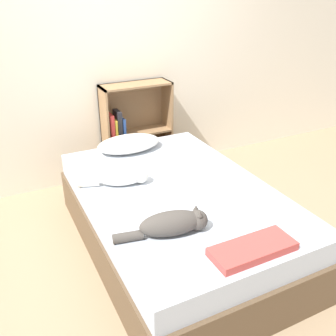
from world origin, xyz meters
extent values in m
plane|color=#997F60|center=(0.00, 0.00, 0.00)|extent=(8.00, 8.00, 0.00)
cube|color=silver|center=(0.00, 1.45, 1.25)|extent=(8.00, 0.06, 2.50)
cube|color=brown|center=(0.00, 0.00, 0.17)|extent=(1.32, 2.03, 0.34)
cube|color=#B2BCCC|center=(0.00, 0.00, 0.43)|extent=(1.28, 1.97, 0.18)
ellipsoid|color=white|center=(-0.06, 0.82, 0.59)|extent=(0.58, 0.34, 0.13)
ellipsoid|color=white|center=(-0.35, 0.24, 0.60)|extent=(0.39, 0.27, 0.15)
sphere|color=white|center=(-0.21, 0.19, 0.59)|extent=(0.11, 0.11, 0.11)
cone|color=white|center=(-0.20, 0.22, 0.65)|extent=(0.04, 0.04, 0.03)
cone|color=white|center=(-0.22, 0.16, 0.65)|extent=(0.04, 0.04, 0.03)
cylinder|color=white|center=(-0.58, 0.32, 0.55)|extent=(0.17, 0.11, 0.06)
ellipsoid|color=#47423D|center=(-0.29, -0.48, 0.60)|extent=(0.42, 0.23, 0.15)
sphere|color=#47423D|center=(-0.13, -0.51, 0.59)|extent=(0.13, 0.13, 0.13)
cone|color=#47423D|center=(-0.12, -0.47, 0.66)|extent=(0.04, 0.04, 0.03)
cone|color=#47423D|center=(-0.13, -0.54, 0.66)|extent=(0.04, 0.04, 0.03)
cylinder|color=#47423D|center=(-0.55, -0.43, 0.55)|extent=(0.18, 0.09, 0.06)
cube|color=#8E6B47|center=(-0.14, 1.28, 0.50)|extent=(0.02, 0.26, 1.00)
cube|color=#8E6B47|center=(0.55, 1.28, 0.50)|extent=(0.02, 0.26, 1.00)
cube|color=#8E6B47|center=(0.21, 1.28, 0.01)|extent=(0.71, 0.26, 0.02)
cube|color=#8E6B47|center=(0.21, 1.28, 0.99)|extent=(0.71, 0.26, 0.02)
cube|color=#8E6B47|center=(0.21, 1.28, 0.50)|extent=(0.67, 0.26, 0.02)
cube|color=#8E6B47|center=(0.21, 1.40, 0.50)|extent=(0.71, 0.02, 1.00)
cube|color=#B7332D|center=(-0.09, 1.24, 0.63)|extent=(0.04, 0.16, 0.24)
cube|color=gold|center=(-0.05, 1.24, 0.60)|extent=(0.02, 0.16, 0.18)
cube|color=#232328|center=(-0.01, 1.24, 0.64)|extent=(0.04, 0.16, 0.26)
cube|color=#2D519E|center=(0.03, 1.24, 0.60)|extent=(0.03, 0.16, 0.18)
cube|color=#B2423D|center=(0.03, -0.84, 0.55)|extent=(0.50, 0.20, 0.05)
camera|label=1|loc=(-1.14, -2.13, 1.89)|focal=40.00mm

